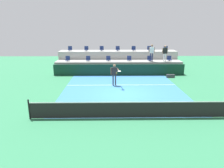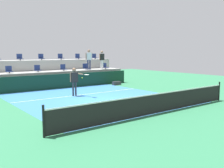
{
  "view_description": "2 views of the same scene",
  "coord_description": "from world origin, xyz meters",
  "px_view_note": "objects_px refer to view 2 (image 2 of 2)",
  "views": [
    {
      "loc": [
        -1.04,
        -13.98,
        4.67
      ],
      "look_at": [
        -0.83,
        -1.13,
        1.08
      ],
      "focal_mm": 32.85,
      "sensor_mm": 36.0,
      "label": 1
    },
    {
      "loc": [
        -8.18,
        -11.49,
        2.71
      ],
      "look_at": [
        -0.29,
        -1.16,
        1.08
      ],
      "focal_mm": 40.23,
      "sensor_mm": 36.0,
      "label": 2
    }
  ],
  "objects_px": {
    "stadium_chair_lower_mid_right": "(63,68)",
    "stadium_chair_upper_far_right": "(95,57)",
    "stadium_chair_lower_far_right": "(105,66)",
    "tennis_player": "(75,79)",
    "stadium_chair_upper_center": "(41,57)",
    "stadium_chair_upper_mid_right": "(61,57)",
    "spectator_leaning_on_rail": "(102,58)",
    "tennis_ball": "(82,78)",
    "equipment_bag": "(117,83)",
    "stadium_chair_lower_left": "(9,70)",
    "stadium_chair_lower_mid_left": "(38,69)",
    "stadium_chair_lower_right": "(86,67)",
    "stadium_chair_upper_right": "(78,57)",
    "spectator_in_grey": "(89,58)",
    "stadium_chair_upper_mid_left": "(20,58)"
  },
  "relations": [
    {
      "from": "stadium_chair_upper_right",
      "to": "spectator_in_grey",
      "type": "xyz_separation_m",
      "value": [
        -0.18,
        -2.18,
        -0.02
      ]
    },
    {
      "from": "stadium_chair_lower_left",
      "to": "stadium_chair_lower_far_right",
      "type": "xyz_separation_m",
      "value": [
        8.48,
        0.0,
        0.0
      ]
    },
    {
      "from": "spectator_leaning_on_rail",
      "to": "stadium_chair_lower_right",
      "type": "bearing_deg",
      "value": 165.34
    },
    {
      "from": "stadium_chair_lower_mid_right",
      "to": "stadium_chair_lower_far_right",
      "type": "height_order",
      "value": "same"
    },
    {
      "from": "stadium_chair_lower_mid_right",
      "to": "stadium_chair_upper_mid_right",
      "type": "xyz_separation_m",
      "value": [
        0.65,
        1.8,
        0.85
      ]
    },
    {
      "from": "stadium_chair_lower_right",
      "to": "spectator_in_grey",
      "type": "height_order",
      "value": "spectator_in_grey"
    },
    {
      "from": "stadium_chair_lower_mid_right",
      "to": "stadium_chair_upper_far_right",
      "type": "distance_m",
      "value": 4.71
    },
    {
      "from": "stadium_chair_upper_right",
      "to": "stadium_chair_upper_mid_right",
      "type": "bearing_deg",
      "value": 180.0
    },
    {
      "from": "stadium_chair_lower_mid_right",
      "to": "stadium_chair_upper_right",
      "type": "relative_size",
      "value": 1.0
    },
    {
      "from": "spectator_in_grey",
      "to": "stadium_chair_lower_mid_left",
      "type": "bearing_deg",
      "value": 175.02
    },
    {
      "from": "stadium_chair_lower_far_right",
      "to": "stadium_chair_upper_right",
      "type": "xyz_separation_m",
      "value": [
        -1.79,
        1.8,
        0.85
      ]
    },
    {
      "from": "stadium_chair_upper_mid_right",
      "to": "spectator_leaning_on_rail",
      "type": "bearing_deg",
      "value": -36.66
    },
    {
      "from": "stadium_chair_upper_mid_right",
      "to": "stadium_chair_upper_far_right",
      "type": "distance_m",
      "value": 3.61
    },
    {
      "from": "stadium_chair_upper_right",
      "to": "tennis_player",
      "type": "relative_size",
      "value": 0.29
    },
    {
      "from": "stadium_chair_lower_left",
      "to": "stadium_chair_upper_right",
      "type": "xyz_separation_m",
      "value": [
        6.68,
        1.8,
        0.85
      ]
    },
    {
      "from": "stadium_chair_upper_mid_left",
      "to": "tennis_ball",
      "type": "bearing_deg",
      "value": -79.22
    },
    {
      "from": "stadium_chair_upper_center",
      "to": "stadium_chair_upper_mid_right",
      "type": "relative_size",
      "value": 1.0
    },
    {
      "from": "stadium_chair_upper_right",
      "to": "tennis_player",
      "type": "xyz_separation_m",
      "value": [
        -4.08,
        -6.7,
        -1.22
      ]
    },
    {
      "from": "stadium_chair_lower_mid_left",
      "to": "tennis_ball",
      "type": "relative_size",
      "value": 7.65
    },
    {
      "from": "stadium_chair_lower_far_right",
      "to": "spectator_leaning_on_rail",
      "type": "height_order",
      "value": "spectator_leaning_on_rail"
    },
    {
      "from": "stadium_chair_lower_far_right",
      "to": "tennis_player",
      "type": "xyz_separation_m",
      "value": [
        -5.88,
        -4.9,
        -0.37
      ]
    },
    {
      "from": "stadium_chair_lower_left",
      "to": "stadium_chair_lower_right",
      "type": "xyz_separation_m",
      "value": [
        6.4,
        0.0,
        0.0
      ]
    },
    {
      "from": "tennis_ball",
      "to": "stadium_chair_lower_mid_left",
      "type": "bearing_deg",
      "value": 96.73
    },
    {
      "from": "stadium_chair_upper_center",
      "to": "spectator_leaning_on_rail",
      "type": "xyz_separation_m",
      "value": [
        4.72,
        -2.18,
        -0.09
      ]
    },
    {
      "from": "stadium_chair_lower_right",
      "to": "stadium_chair_upper_far_right",
      "type": "relative_size",
      "value": 1.0
    },
    {
      "from": "tennis_player",
      "to": "tennis_ball",
      "type": "distance_m",
      "value": 0.68
    },
    {
      "from": "stadium_chair_lower_far_right",
      "to": "tennis_player",
      "type": "distance_m",
      "value": 7.66
    },
    {
      "from": "stadium_chair_upper_center",
      "to": "stadium_chair_upper_mid_right",
      "type": "xyz_separation_m",
      "value": [
        1.78,
        0.0,
        0.0
      ]
    },
    {
      "from": "stadium_chair_upper_mid_right",
      "to": "stadium_chair_upper_far_right",
      "type": "relative_size",
      "value": 1.0
    },
    {
      "from": "spectator_leaning_on_rail",
      "to": "stadium_chair_upper_center",
      "type": "bearing_deg",
      "value": 155.16
    },
    {
      "from": "stadium_chair_lower_mid_left",
      "to": "stadium_chair_upper_right",
      "type": "bearing_deg",
      "value": 21.46
    },
    {
      "from": "stadium_chair_lower_mid_right",
      "to": "stadium_chair_upper_far_right",
      "type": "height_order",
      "value": "stadium_chair_upper_far_right"
    },
    {
      "from": "stadium_chair_upper_center",
      "to": "stadium_chair_upper_right",
      "type": "height_order",
      "value": "same"
    },
    {
      "from": "stadium_chair_lower_left",
      "to": "stadium_chair_lower_right",
      "type": "distance_m",
      "value": 6.4
    },
    {
      "from": "stadium_chair_upper_mid_right",
      "to": "tennis_ball",
      "type": "height_order",
      "value": "stadium_chair_upper_mid_right"
    },
    {
      "from": "stadium_chair_lower_left",
      "to": "stadium_chair_upper_right",
      "type": "height_order",
      "value": "stadium_chair_upper_right"
    },
    {
      "from": "tennis_player",
      "to": "stadium_chair_upper_right",
      "type": "bearing_deg",
      "value": 58.66
    },
    {
      "from": "stadium_chair_lower_mid_left",
      "to": "stadium_chair_lower_left",
      "type": "bearing_deg",
      "value": 180.0
    },
    {
      "from": "stadium_chair_lower_left",
      "to": "stadium_chair_lower_mid_left",
      "type": "height_order",
      "value": "same"
    },
    {
      "from": "stadium_chair_lower_left",
      "to": "stadium_chair_upper_right",
      "type": "distance_m",
      "value": 6.97
    },
    {
      "from": "stadium_chair_lower_mid_left",
      "to": "equipment_bag",
      "type": "relative_size",
      "value": 0.68
    },
    {
      "from": "spectator_in_grey",
      "to": "spectator_leaning_on_rail",
      "type": "relative_size",
      "value": 1.05
    },
    {
      "from": "stadium_chair_lower_far_right",
      "to": "spectator_leaning_on_rail",
      "type": "distance_m",
      "value": 1.05
    },
    {
      "from": "stadium_chair_lower_mid_left",
      "to": "stadium_chair_lower_right",
      "type": "distance_m",
      "value": 4.29
    },
    {
      "from": "stadium_chair_lower_right",
      "to": "stadium_chair_upper_center",
      "type": "relative_size",
      "value": 1.0
    },
    {
      "from": "tennis_player",
      "to": "tennis_ball",
      "type": "bearing_deg",
      "value": -76.36
    },
    {
      "from": "spectator_in_grey",
      "to": "tennis_ball",
      "type": "height_order",
      "value": "spectator_in_grey"
    },
    {
      "from": "stadium_chair_upper_mid_right",
      "to": "stadium_chair_upper_right",
      "type": "height_order",
      "value": "same"
    },
    {
      "from": "tennis_ball",
      "to": "equipment_bag",
      "type": "bearing_deg",
      "value": 31.82
    },
    {
      "from": "stadium_chair_lower_left",
      "to": "stadium_chair_upper_mid_left",
      "type": "xyz_separation_m",
      "value": [
        1.36,
        1.8,
        0.85
      ]
    }
  ]
}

